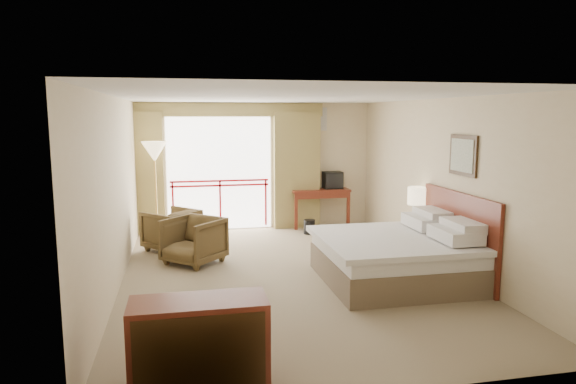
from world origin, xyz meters
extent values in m
plane|color=#86775B|center=(0.00, 0.00, 0.00)|extent=(7.00, 7.00, 0.00)
plane|color=white|center=(0.00, 0.00, 2.70)|extent=(7.00, 7.00, 0.00)
plane|color=beige|center=(0.00, 3.50, 1.35)|extent=(5.00, 0.00, 5.00)
plane|color=beige|center=(0.00, -3.50, 1.35)|extent=(5.00, 0.00, 5.00)
plane|color=beige|center=(-2.50, 0.00, 1.35)|extent=(0.00, 7.00, 7.00)
plane|color=beige|center=(2.50, 0.00, 1.35)|extent=(0.00, 7.00, 7.00)
plane|color=white|center=(-0.80, 3.48, 1.20)|extent=(2.40, 0.00, 2.40)
cube|color=#AE0E19|center=(-0.80, 3.46, 0.95)|extent=(2.09, 0.03, 0.04)
cube|color=#AE0E19|center=(-0.80, 3.46, 1.05)|extent=(2.09, 0.03, 0.04)
cube|color=#AE0E19|center=(-1.79, 3.46, 0.55)|extent=(0.04, 0.03, 1.00)
cube|color=#AE0E19|center=(-0.80, 3.46, 0.55)|extent=(0.04, 0.03, 1.00)
cube|color=#AE0E19|center=(0.19, 3.46, 0.55)|extent=(0.04, 0.03, 1.00)
cube|color=olive|center=(-2.45, 3.35, 1.25)|extent=(1.00, 0.26, 2.50)
cube|color=olive|center=(0.85, 3.35, 1.25)|extent=(1.00, 0.26, 2.50)
cube|color=olive|center=(-0.80, 3.38, 2.55)|extent=(4.40, 0.22, 0.28)
cube|color=silver|center=(1.30, 3.47, 2.35)|extent=(0.50, 0.04, 0.50)
cube|color=brown|center=(1.45, -0.60, 0.20)|extent=(2.05, 2.00, 0.40)
cube|color=silver|center=(1.45, -0.60, 0.50)|extent=(2.01, 1.96, 0.22)
cube|color=silver|center=(1.40, -0.60, 0.63)|extent=(2.09, 2.06, 0.08)
cube|color=silver|center=(2.15, -1.05, 0.78)|extent=(0.50, 0.75, 0.18)
cube|color=silver|center=(2.15, -0.15, 0.78)|extent=(0.50, 0.75, 0.18)
cube|color=silver|center=(2.28, -1.05, 0.90)|extent=(0.40, 0.70, 0.14)
cube|color=silver|center=(2.28, -0.15, 0.90)|extent=(0.40, 0.70, 0.14)
cube|color=#591C11|center=(2.46, -0.60, 0.65)|extent=(0.06, 2.10, 1.30)
cube|color=black|center=(2.48, -0.60, 1.85)|extent=(0.03, 0.72, 0.60)
cube|color=silver|center=(2.46, -0.60, 1.85)|extent=(0.01, 0.60, 0.48)
cube|color=#591C11|center=(2.38, 0.55, 0.28)|extent=(0.42, 0.49, 0.55)
cylinder|color=tan|center=(2.38, 0.60, 0.60)|extent=(0.15, 0.15, 0.04)
cylinder|color=tan|center=(2.38, 0.60, 0.79)|extent=(0.03, 0.03, 0.38)
cylinder|color=#FFE5B2|center=(2.38, 0.60, 1.07)|extent=(0.36, 0.36, 0.30)
cube|color=black|center=(2.33, 0.40, 0.60)|extent=(0.22, 0.19, 0.09)
cube|color=#591C11|center=(1.37, 3.34, 0.81)|extent=(1.28, 0.62, 0.05)
cube|color=#591C11|center=(0.78, 3.08, 0.39)|extent=(0.06, 0.06, 0.79)
cube|color=#591C11|center=(1.95, 3.08, 0.39)|extent=(0.06, 0.06, 0.79)
cube|color=#591C11|center=(0.78, 3.61, 0.39)|extent=(0.06, 0.06, 0.79)
cube|color=#591C11|center=(1.95, 3.61, 0.39)|extent=(0.06, 0.06, 0.79)
cube|color=#591C11|center=(1.37, 3.61, 0.48)|extent=(1.17, 0.03, 0.58)
cube|color=#591C11|center=(1.37, 3.07, 0.72)|extent=(1.17, 0.03, 0.13)
cube|color=black|center=(1.67, 3.34, 1.02)|extent=(0.41, 0.32, 0.37)
cube|color=black|center=(1.67, 3.18, 1.02)|extent=(0.37, 0.02, 0.30)
cylinder|color=black|center=(1.02, 3.34, 0.95)|extent=(0.14, 0.14, 0.24)
cylinder|color=white|center=(1.17, 3.29, 0.88)|extent=(0.08, 0.08, 0.10)
cylinder|color=black|center=(0.97, 2.63, 0.15)|extent=(0.29, 0.29, 0.30)
imported|color=#45351E|center=(-1.80, 1.88, 0.00)|extent=(1.16, 1.16, 0.76)
imported|color=#45351E|center=(-1.43, 0.94, 0.00)|extent=(1.18, 1.18, 0.77)
cylinder|color=black|center=(-1.74, 1.52, 0.58)|extent=(0.55, 0.55, 0.04)
cylinder|color=black|center=(-1.74, 1.52, 0.30)|extent=(0.07, 0.07, 0.55)
cylinder|color=black|center=(-1.74, 1.52, 0.02)|extent=(0.39, 0.39, 0.03)
imported|color=white|center=(-1.74, 1.52, 0.60)|extent=(0.19, 0.25, 0.02)
cylinder|color=tan|center=(-2.10, 2.85, 0.02)|extent=(0.31, 0.31, 0.03)
cylinder|color=tan|center=(-2.10, 2.85, 0.84)|extent=(0.03, 0.03, 1.68)
cone|color=#FFE5B2|center=(-2.10, 2.85, 1.73)|extent=(0.49, 0.49, 0.39)
cube|color=#591C11|center=(-1.47, -3.03, 0.41)|extent=(1.22, 0.51, 0.81)
cube|color=black|center=(-1.47, -3.29, 0.41)|extent=(1.12, 0.02, 0.71)
camera|label=1|loc=(-1.58, -7.45, 2.43)|focal=32.00mm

